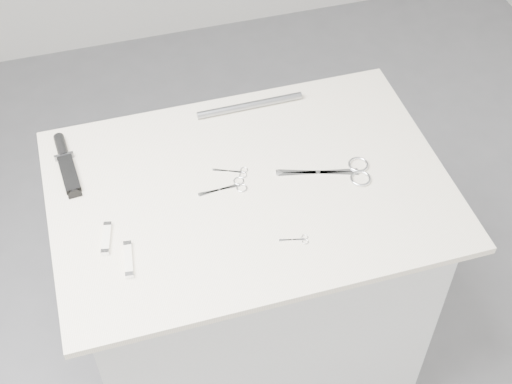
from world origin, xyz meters
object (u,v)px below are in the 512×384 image
object	(u,v)px
plinth	(251,292)
tiny_scissors	(298,240)
embroidery_scissors_b	(236,172)
pocket_knife_a	(128,259)
embroidery_scissors_a	(231,187)
sheathed_knife	(66,161)
large_shears	(345,172)
pocket_knife_b	(106,238)
metal_rail	(250,105)

from	to	relation	value
plinth	tiny_scissors	xyz separation A→B (m)	(0.06, -0.20, 0.47)
embroidery_scissors_b	pocket_knife_a	xyz separation A→B (m)	(-0.31, -0.20, 0.00)
embroidery_scissors_a	sheathed_knife	bearing A→B (deg)	150.01
tiny_scissors	pocket_knife_a	world-z (taller)	pocket_knife_a
large_shears	embroidery_scissors_a	size ratio (longest dim) A/B	1.94
plinth	pocket_knife_b	size ratio (longest dim) A/B	9.44
embroidery_scissors_a	embroidery_scissors_b	xyz separation A→B (m)	(0.02, 0.05, -0.00)
embroidery_scissors_a	sheathed_knife	world-z (taller)	sheathed_knife
large_shears	sheathed_knife	bearing A→B (deg)	176.23
sheathed_knife	plinth	bearing A→B (deg)	-120.49
tiny_scissors	large_shears	bearing A→B (deg)	56.68
embroidery_scissors_b	pocket_knife_a	distance (m)	0.37
embroidery_scissors_a	pocket_knife_a	world-z (taller)	pocket_knife_a
plinth	tiny_scissors	distance (m)	0.51
sheathed_knife	metal_rail	xyz separation A→B (m)	(0.52, 0.08, 0.00)
tiny_scissors	embroidery_scissors_a	bearing A→B (deg)	130.64
embroidery_scissors_b	sheathed_knife	world-z (taller)	sheathed_knife
metal_rail	tiny_scissors	bearing A→B (deg)	-92.38
tiny_scissors	pocket_knife_b	size ratio (longest dim) A/B	0.73
embroidery_scissors_a	metal_rail	world-z (taller)	metal_rail
embroidery_scissors_b	sheathed_knife	size ratio (longest dim) A/B	0.42
plinth	pocket_knife_a	distance (m)	0.60
tiny_scissors	pocket_knife_a	xyz separation A→B (m)	(-0.39, 0.05, 0.00)
plinth	embroidery_scissors_a	bearing A→B (deg)	168.22
pocket_knife_b	sheathed_knife	bearing A→B (deg)	25.55
pocket_knife_b	embroidery_scissors_a	bearing A→B (deg)	-63.63
plinth	tiny_scissors	size ratio (longest dim) A/B	12.86
pocket_knife_a	large_shears	bearing A→B (deg)	-71.44
pocket_knife_a	pocket_knife_b	world-z (taller)	same
plinth	sheathed_knife	size ratio (longest dim) A/B	4.20
pocket_knife_a	sheathed_knife	bearing A→B (deg)	22.74
plinth	pocket_knife_a	xyz separation A→B (m)	(-0.33, -0.15, 0.48)
plinth	embroidery_scissors_b	bearing A→B (deg)	109.88
large_shears	tiny_scissors	world-z (taller)	large_shears
plinth	pocket_knife_a	world-z (taller)	pocket_knife_a
plinth	pocket_knife_b	bearing A→B (deg)	-169.19
plinth	sheathed_knife	world-z (taller)	sheathed_knife
embroidery_scissors_b	tiny_scissors	xyz separation A→B (m)	(0.08, -0.25, -0.00)
sheathed_knife	pocket_knife_a	distance (m)	0.37
embroidery_scissors_a	pocket_knife_a	xyz separation A→B (m)	(-0.29, -0.16, 0.00)
large_shears	sheathed_knife	distance (m)	0.72
embroidery_scissors_b	metal_rail	world-z (taller)	metal_rail
plinth	large_shears	size ratio (longest dim) A/B	3.74
embroidery_scissors_b	pocket_knife_b	world-z (taller)	pocket_knife_b
sheathed_knife	metal_rail	distance (m)	0.52
large_shears	embroidery_scissors_a	bearing A→B (deg)	-171.12
large_shears	embroidery_scissors_a	xyz separation A→B (m)	(-0.29, 0.03, -0.00)
large_shears	embroidery_scissors_b	size ratio (longest dim) A/B	2.70
embroidery_scissors_b	pocket_knife_b	bearing A→B (deg)	-137.00
pocket_knife_b	large_shears	bearing A→B (deg)	-73.01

